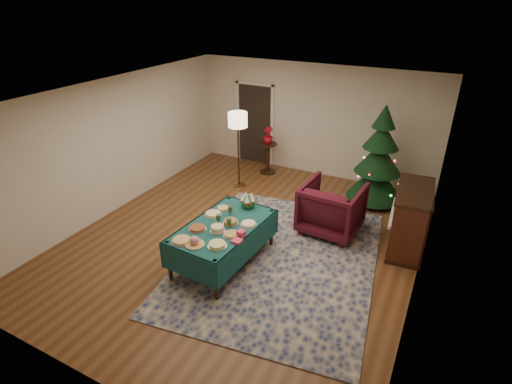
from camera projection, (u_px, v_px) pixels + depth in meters
The scene contains 26 objects.
room_shell at pixel (244, 173), 6.88m from camera, with size 7.00×7.00×7.00m.
doorway at pixel (255, 122), 10.41m from camera, with size 1.08×0.04×2.16m.
rug at pixel (279, 258), 6.94m from camera, with size 3.20×4.20×0.02m, color navy.
buffet_table at pixel (223, 233), 6.61m from camera, with size 1.21×1.93×0.72m.
platter_0 at pixel (182, 240), 6.12m from camera, with size 0.32×0.32×0.05m.
platter_1 at pixel (194, 241), 6.01m from camera, with size 0.31×0.31×0.16m.
platter_2 at pixel (217, 245), 6.00m from camera, with size 0.29×0.29×0.06m.
platter_3 at pixel (197, 228), 6.42m from camera, with size 0.29×0.29×0.05m.
platter_4 at pixel (217, 229), 6.36m from camera, with size 0.25×0.25×0.10m.
platter_5 at pixel (231, 234), 6.27m from camera, with size 0.27×0.27×0.04m.
platter_6 at pixel (213, 214), 6.83m from camera, with size 0.30×0.30×0.05m.
platter_7 at pixel (231, 222), 6.58m from camera, with size 0.27×0.27×0.07m.
platter_8 at pixel (248, 224), 6.55m from camera, with size 0.27×0.27×0.04m.
platter_9 at pixel (223, 208), 7.02m from camera, with size 0.23×0.23×0.04m.
goblet_0 at pixel (230, 210), 6.81m from camera, with size 0.08×0.08×0.17m.
goblet_1 at pixel (229, 222), 6.45m from camera, with size 0.08×0.08×0.17m.
goblet_2 at pixel (218, 219), 6.55m from camera, with size 0.08×0.08×0.17m.
napkin_stack at pixel (237, 241), 6.10m from camera, with size 0.14×0.14×0.04m, color #DB3D5A.
gift_box at pixel (241, 233), 6.24m from camera, with size 0.12×0.12×0.10m, color #D13A5B.
centerpiece at pixel (248, 201), 7.03m from camera, with size 0.26×0.26×0.30m.
armchair at pixel (332, 206), 7.52m from camera, with size 1.06×0.99×1.09m, color #410E19.
floor_lamp at pixel (238, 124), 8.86m from camera, with size 0.43×0.43×1.78m.
side_table at pixel (268, 159), 10.06m from camera, with size 0.44×0.44×0.78m.
potted_plant at pixel (268, 139), 9.83m from camera, with size 0.24×0.43×0.24m, color #AB0C1D.
christmas_tree at pixel (379, 160), 8.42m from camera, with size 1.41×1.41×2.17m.
piano at pixel (410, 220), 7.01m from camera, with size 0.73×1.38×1.16m.
Camera 1 is at (3.06, -5.50, 4.17)m, focal length 28.00 mm.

